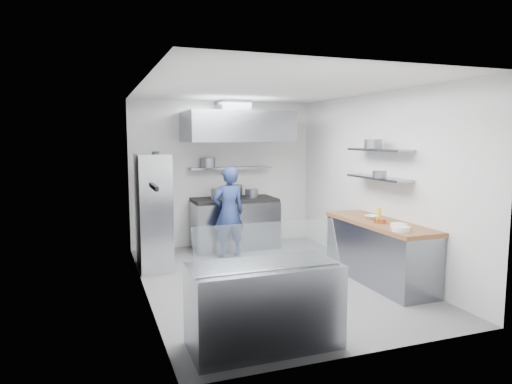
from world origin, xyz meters
name	(u,v)px	position (x,y,z in m)	size (l,w,h in m)	color
floor	(270,280)	(0.00, 0.00, 0.00)	(5.00, 5.00, 0.00)	#5E5E61
ceiling	(270,88)	(0.00, 0.00, 2.80)	(5.00, 5.00, 0.00)	silver
wall_back	(223,174)	(0.00, 2.50, 1.40)	(3.60, 0.02, 2.80)	white
wall_front	(368,213)	(0.00, -2.50, 1.40)	(3.60, 0.02, 2.80)	white
wall_left	(143,191)	(-1.80, 0.00, 1.40)	(5.00, 0.02, 2.80)	white
wall_right	(375,182)	(1.80, 0.00, 1.40)	(5.00, 0.02, 2.80)	white
gas_range	(234,225)	(0.10, 2.10, 0.45)	(1.60, 0.80, 0.90)	gray
cooktop	(234,200)	(0.10, 2.10, 0.93)	(1.57, 0.78, 0.06)	black
stock_pot_left	(218,194)	(-0.22, 2.08, 1.06)	(0.26, 0.26, 0.20)	slate
stock_pot_mid	(235,191)	(0.15, 2.24, 1.08)	(0.31, 0.31, 0.24)	slate
stock_pot_right	(252,193)	(0.45, 2.10, 1.04)	(0.26, 0.26, 0.16)	slate
over_range_shelf	(230,168)	(0.10, 2.34, 1.52)	(1.60, 0.30, 0.04)	gray
shelf_pot_a	(208,163)	(-0.33, 2.37, 1.63)	(0.28, 0.28, 0.18)	slate
extractor_hood	(237,127)	(0.10, 1.93, 2.30)	(1.90, 1.15, 0.55)	gray
hood_duct	(233,107)	(0.10, 2.15, 2.68)	(0.55, 0.55, 0.24)	slate
red_firebox	(159,175)	(-1.25, 2.44, 1.42)	(0.22, 0.10, 0.26)	#AC0D16
chef	(229,212)	(-0.20, 1.45, 0.80)	(0.58, 0.38, 1.60)	navy
wire_rack	(153,212)	(-1.53, 1.21, 0.93)	(0.50, 0.90, 1.85)	silver
rack_bin_a	(155,222)	(-1.53, 0.98, 0.80)	(0.17, 0.21, 0.19)	white
rack_bin_b	(151,187)	(-1.53, 1.46, 1.30)	(0.15, 0.19, 0.17)	yellow
rack_jar	(156,157)	(-1.48, 1.13, 1.80)	(0.12, 0.12, 0.18)	black
knife_strip	(154,187)	(-1.78, -0.90, 1.55)	(0.04, 0.55, 0.05)	black
prep_counter_base	(379,253)	(1.48, -0.60, 0.42)	(0.62, 2.00, 0.84)	gray
prep_counter_top	(380,223)	(1.48, -0.60, 0.87)	(0.65, 2.04, 0.06)	brown
plate_stack_a	(399,226)	(1.41, -1.12, 0.93)	(0.22, 0.22, 0.06)	white
plate_stack_b	(401,229)	(1.31, -1.30, 0.93)	(0.23, 0.23, 0.06)	white
copper_pan	(380,221)	(1.39, -0.72, 0.93)	(0.17, 0.17, 0.06)	#BE6235
squeeze_bottle	(379,214)	(1.52, -0.52, 0.99)	(0.06, 0.06, 0.18)	yellow
mixing_bowl	(372,217)	(1.48, -0.39, 0.93)	(0.21, 0.21, 0.05)	white
wall_shelf_lower	(378,178)	(1.64, -0.30, 1.50)	(0.30, 1.30, 0.04)	gray
wall_shelf_upper	(379,150)	(1.64, -0.30, 1.92)	(0.30, 1.30, 0.04)	gray
shelf_pot_c	(380,174)	(1.52, -0.50, 1.57)	(0.20, 0.20, 0.10)	slate
shelf_pot_d	(373,144)	(1.55, -0.26, 2.01)	(0.26, 0.26, 0.14)	slate
display_case	(264,306)	(-0.85, -2.00, 0.42)	(1.50, 0.70, 0.85)	gray
display_glass	(269,245)	(-0.85, -2.12, 1.07)	(1.47, 0.02, 0.45)	silver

